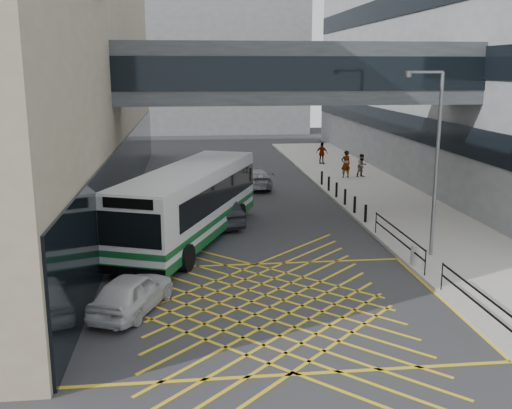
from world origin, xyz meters
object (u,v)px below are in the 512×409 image
object	(u,v)px
bus	(191,202)
car_silver	(253,177)
car_white	(132,292)
litter_bin	(417,255)
car_dark	(216,212)
pedestrian_c	(322,153)
pedestrian_a	(346,164)
street_lamp	(434,153)
pedestrian_b	(362,166)

from	to	relation	value
bus	car_silver	world-z (taller)	bus
car_white	litter_bin	xyz separation A→B (m)	(10.81, 3.07, -0.10)
bus	car_dark	xyz separation A→B (m)	(1.28, 2.59, -1.11)
bus	pedestrian_c	distance (m)	23.06
car_dark	pedestrian_a	size ratio (longest dim) A/B	2.32
car_silver	pedestrian_a	world-z (taller)	pedestrian_a
bus	litter_bin	xyz separation A→B (m)	(8.82, -4.99, -1.24)
bus	pedestrian_a	xyz separation A→B (m)	(11.01, 14.15, -0.69)
car_white	car_silver	bearing A→B (deg)	-85.07
street_lamp	pedestrian_a	world-z (taller)	street_lamp
litter_bin	pedestrian_a	bearing A→B (deg)	83.48
car_white	litter_bin	bearing A→B (deg)	-142.29
car_dark	pedestrian_b	distance (m)	16.04
bus	pedestrian_a	bearing A→B (deg)	73.58
street_lamp	litter_bin	xyz separation A→B (m)	(-0.92, -1.18, -3.87)
car_dark	litter_bin	world-z (taller)	car_dark
car_white	car_silver	xyz separation A→B (m)	(6.15, 20.21, 0.05)
bus	pedestrian_c	size ratio (longest dim) A/B	7.04
bus	car_dark	distance (m)	3.10
pedestrian_a	pedestrian_c	distance (m)	6.26
car_dark	pedestrian_c	xyz separation A→B (m)	(9.43, 17.82, 0.33)
pedestrian_b	pedestrian_c	size ratio (longest dim) A/B	0.94
car_white	street_lamp	bearing A→B (deg)	-138.24
litter_bin	pedestrian_c	world-z (taller)	pedestrian_c
car_dark	car_white	bearing A→B (deg)	54.43
car_silver	pedestrian_b	xyz separation A→B (m)	(8.07, 2.14, 0.26)
car_dark	car_silver	distance (m)	9.99
car_dark	pedestrian_a	bearing A→B (deg)	-148.58
car_dark	street_lamp	xyz separation A→B (m)	(8.46, -6.40, 3.74)
car_silver	pedestrian_b	distance (m)	8.36
car_dark	street_lamp	size ratio (longest dim) A/B	0.59
car_dark	pedestrian_a	xyz separation A→B (m)	(9.73, 11.56, 0.42)
car_white	pedestrian_a	xyz separation A→B (m)	(12.99, 22.21, 0.45)
car_silver	street_lamp	xyz separation A→B (m)	(5.58, -15.96, 3.72)
car_dark	street_lamp	world-z (taller)	street_lamp
car_white	car_dark	world-z (taller)	car_dark
car_silver	car_white	bearing A→B (deg)	65.19
car_dark	litter_bin	size ratio (longest dim) A/B	5.55
bus	pedestrian_b	xyz separation A→B (m)	(12.24, 14.30, -0.83)
street_lamp	pedestrian_a	size ratio (longest dim) A/B	3.92
bus	litter_bin	bearing A→B (deg)	-8.04
bus	street_lamp	size ratio (longest dim) A/B	1.62
car_white	pedestrian_b	size ratio (longest dim) A/B	2.55
pedestrian_b	street_lamp	bearing A→B (deg)	-119.32
litter_bin	pedestrian_c	bearing A→B (deg)	85.74
car_white	pedestrian_b	xyz separation A→B (m)	(14.22, 22.35, 0.31)
pedestrian_a	car_dark	bearing A→B (deg)	39.12
bus	street_lamp	xyz separation A→B (m)	(9.74, -3.81, 2.63)
pedestrian_c	car_silver	bearing A→B (deg)	85.88
litter_bin	pedestrian_a	distance (m)	19.27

